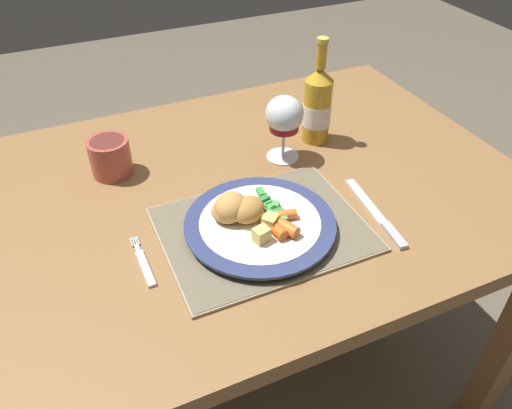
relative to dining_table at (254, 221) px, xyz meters
name	(u,v)px	position (x,y,z in m)	size (l,w,h in m)	color
ground_plane	(255,379)	(0.00, 0.00, -0.64)	(6.00, 6.00, 0.00)	brown
dining_table	(254,221)	(0.00, 0.00, 0.00)	(1.12, 0.83, 0.74)	olive
placemat	(263,229)	(-0.05, -0.14, 0.11)	(0.37, 0.29, 0.01)	gray
dinner_plate	(260,225)	(-0.05, -0.14, 0.12)	(0.28, 0.28, 0.02)	white
breaded_croquettes	(236,209)	(-0.09, -0.12, 0.15)	(0.11, 0.10, 0.05)	#B77F3D
green_beans_pile	(271,207)	(-0.02, -0.12, 0.14)	(0.05, 0.10, 0.02)	#338438
glazed_carrots	(284,225)	(-0.02, -0.18, 0.14)	(0.07, 0.07, 0.02)	orange
fork	(144,264)	(-0.27, -0.14, 0.11)	(0.02, 0.13, 0.01)	silver
table_knife	(379,217)	(0.17, -0.20, 0.11)	(0.04, 0.22, 0.01)	silver
wine_glass	(284,117)	(0.10, 0.06, 0.21)	(0.08, 0.08, 0.15)	silver
bottle	(317,105)	(0.20, 0.10, 0.19)	(0.06, 0.06, 0.24)	gold
roast_potatoes	(267,227)	(-0.05, -0.18, 0.14)	(0.06, 0.06, 0.03)	#E5BC66
drinking_cup	(110,156)	(-0.26, 0.16, 0.15)	(0.09, 0.09, 0.08)	#B24C42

